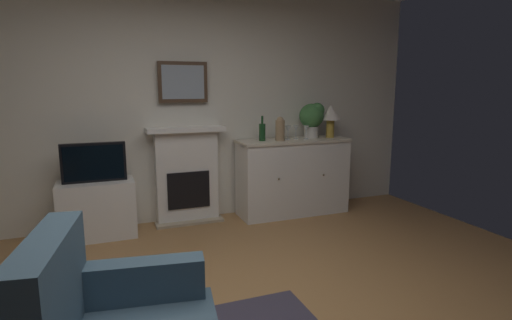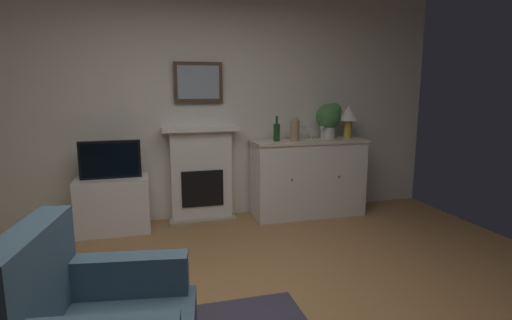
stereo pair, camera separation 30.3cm
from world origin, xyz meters
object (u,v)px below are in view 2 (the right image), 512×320
Objects in this scene: fireplace_unit at (201,174)px; wine_bottle at (277,132)px; wine_glass_right at (322,130)px; framed_picture at (198,82)px; vase_decorative at (295,129)px; tv_set at (110,160)px; sideboard_cabinet at (308,178)px; tv_cabinet at (113,205)px; potted_plant_small at (329,118)px; wine_glass_center at (312,129)px; wine_glass_left at (303,130)px; table_lamp at (348,116)px.

wine_bottle reaches higher than fireplace_unit.
framed_picture is at bearing 169.78° from wine_glass_right.
wine_glass_right is at bearing 2.60° from vase_decorative.
tv_set is (-0.98, -0.23, -0.80)m from framed_picture.
sideboard_cabinet reaches higher than tv_cabinet.
tv_set is 2.55m from potted_plant_small.
wine_glass_right is (0.15, -0.03, 0.58)m from sideboard_cabinet.
framed_picture is (0.00, 0.05, 1.05)m from fireplace_unit.
vase_decorative is at bearing -177.40° from wine_glass_right.
potted_plant_small is (0.28, 0.05, 0.72)m from sideboard_cabinet.
wine_glass_center is at bearing -8.74° from framed_picture.
tv_cabinet is (-2.24, 0.02, -0.17)m from sideboard_cabinet.
framed_picture reaches higher than tv_cabinet.
fireplace_unit reaches higher than tv_set.
wine_glass_center is at bearing 4.09° from wine_glass_left.
sideboard_cabinet is 8.29× the size of wine_glass_center.
framed_picture is at bearing 13.31° from tv_set.
framed_picture is 0.40× the size of sideboard_cabinet.
wine_glass_right is at bearing -0.62° from tv_set.
wine_bottle is 1.76× the size of wine_glass_center.
potted_plant_small is (1.55, -0.18, -0.42)m from framed_picture.
potted_plant_small is at bearing 5.37° from wine_glass_left.
wine_bottle reaches higher than wine_glass_left.
vase_decorative is 2.06m from tv_set.
wine_bottle is at bearing 0.61° from tv_set.
vase_decorative reaches higher than wine_glass_left.
vase_decorative is 0.50m from potted_plant_small.
wine_bottle is 0.56m from wine_glass_right.
sideboard_cabinet is 8.29× the size of wine_glass_left.
framed_picture reaches higher than potted_plant_small.
framed_picture is 3.33× the size of wine_glass_right.
sideboard_cabinet is 4.72× the size of wine_bottle.
wine_glass_left and wine_glass_center have the same top height.
sideboard_cabinet is 2.21× the size of tv_set.
table_lamp is 2.42× the size of wine_glass_right.
tv_set is at bearing -179.27° from wine_glass_center.
potted_plant_small reaches higher than vase_decorative.
wine_glass_center reaches higher than tv_cabinet.
fireplace_unit is 1.01m from wine_bottle.
table_lamp is 0.39m from wine_glass_right.
sideboard_cabinet is at bearing -9.95° from framed_picture.
wine_glass_left is 0.15m from vase_decorative.
potted_plant_small is (1.55, -0.13, 0.63)m from fireplace_unit.
potted_plant_small is at bearing 1.22° from tv_set.
wine_glass_right is 0.22× the size of tv_cabinet.
wine_glass_right is (0.11, -0.05, 0.00)m from wine_glass_center.
potted_plant_small reaches higher than tv_set.
table_lamp is at bearing -1.30° from wine_glass_left.
tv_cabinet is at bearing 179.89° from wine_bottle.
potted_plant_small is (0.23, 0.02, 0.13)m from wine_glass_center.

